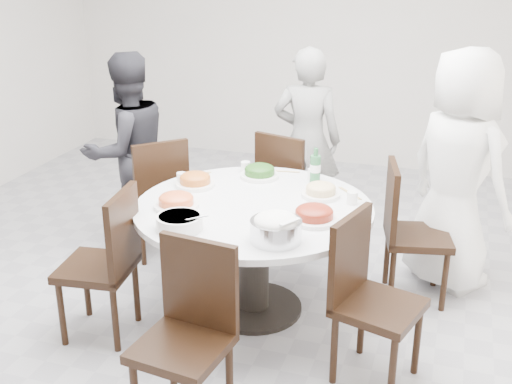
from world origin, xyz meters
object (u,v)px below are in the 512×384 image
(chair_ne, at_px, (418,234))
(diner_middle, at_px, (307,140))
(dining_table, at_px, (254,259))
(chair_se, at_px, (379,304))
(diner_left, at_px, (128,151))
(rice_bowl, at_px, (276,231))
(beverage_bottle, at_px, (315,166))
(chair_n, at_px, (292,188))
(chair_nw, at_px, (155,195))
(chair_sw, at_px, (96,264))
(soup_bowl, at_px, (179,222))
(diner_right, at_px, (458,172))
(chair_s, at_px, (181,343))

(chair_ne, relative_size, diner_middle, 0.62)
(dining_table, distance_m, chair_se, 1.00)
(diner_middle, bearing_deg, diner_left, 24.38)
(rice_bowl, xyz_separation_m, beverage_bottle, (-0.00, 0.97, 0.06))
(chair_n, distance_m, chair_nw, 1.07)
(chair_n, xyz_separation_m, chair_se, (0.90, -1.54, 0.00))
(chair_sw, distance_m, soup_bowl, 0.62)
(chair_ne, bearing_deg, chair_nw, 75.02)
(chair_se, distance_m, rice_bowl, 0.68)
(chair_sw, height_order, diner_right, diner_right)
(chair_ne, bearing_deg, chair_n, 48.82)
(diner_right, distance_m, diner_left, 2.46)
(chair_ne, bearing_deg, diner_left, 72.47)
(chair_s, height_order, chair_se, same)
(chair_s, relative_size, diner_left, 0.62)
(rice_bowl, relative_size, soup_bowl, 1.06)
(chair_se, bearing_deg, diner_right, 2.18)
(chair_ne, height_order, diner_right, diner_right)
(dining_table, distance_m, diner_middle, 1.49)
(chair_s, distance_m, diner_left, 2.26)
(chair_n, height_order, chair_s, same)
(chair_ne, xyz_separation_m, chair_nw, (-1.98, 0.10, 0.00))
(chair_nw, relative_size, rice_bowl, 3.32)
(chair_n, distance_m, diner_left, 1.31)
(dining_table, bearing_deg, chair_ne, 26.65)
(dining_table, bearing_deg, chair_n, 91.59)
(chair_ne, xyz_separation_m, chair_se, (-0.13, -0.98, 0.00))
(chair_sw, bearing_deg, soup_bowl, 91.29)
(chair_s, bearing_deg, diner_middle, 97.53)
(chair_ne, bearing_deg, chair_s, 136.71)
(dining_table, height_order, rice_bowl, rice_bowl)
(chair_nw, xyz_separation_m, beverage_bottle, (1.27, -0.08, 0.40))
(diner_middle, bearing_deg, diner_right, 146.28)
(chair_n, relative_size, diner_left, 0.62)
(dining_table, bearing_deg, rice_bowl, -58.70)
(chair_ne, height_order, chair_s, same)
(chair_s, height_order, beverage_bottle, beverage_bottle)
(soup_bowl, height_order, beverage_bottle, beverage_bottle)
(chair_n, xyz_separation_m, diner_middle, (0.03, 0.37, 0.29))
(chair_ne, relative_size, diner_right, 0.57)
(diner_middle, relative_size, rice_bowl, 5.36)
(diner_right, bearing_deg, diner_middle, 11.68)
(dining_table, bearing_deg, chair_sw, -146.39)
(chair_se, bearing_deg, beverage_bottle, 47.69)
(chair_sw, relative_size, diner_middle, 0.62)
(dining_table, distance_m, rice_bowl, 0.69)
(beverage_bottle, bearing_deg, chair_s, -99.31)
(chair_ne, relative_size, chair_sw, 1.00)
(rice_bowl, bearing_deg, chair_se, -2.47)
(chair_nw, distance_m, diner_left, 0.41)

